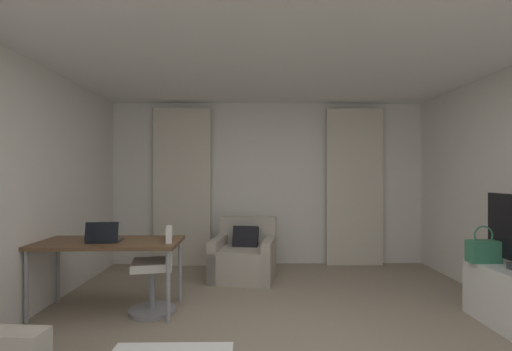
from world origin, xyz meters
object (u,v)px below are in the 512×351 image
at_px(armchair, 244,258).
at_px(desk_chair, 156,275).
at_px(desk, 109,246).
at_px(handbag_primary, 484,250).
at_px(laptop, 104,238).

height_order(armchair, desk_chair, desk_chair).
distance_m(desk, handbag_primary, 3.83).
distance_m(armchair, desk_chair, 1.54).
distance_m(desk_chair, handbag_primary, 3.34).
height_order(armchair, handbag_primary, handbag_primary).
relative_size(desk, handbag_primary, 4.00).
relative_size(armchair, laptop, 2.79).
bearing_deg(handbag_primary, desk, 176.59).
height_order(laptop, handbag_primary, laptop).
relative_size(desk_chair, handbag_primary, 2.39).
xyz_separation_m(desk, laptop, (-0.02, -0.08, 0.10)).
bearing_deg(handbag_primary, desk_chair, 176.50).
height_order(armchair, laptop, laptop).
relative_size(armchair, desk_chair, 1.09).
distance_m(armchair, handbag_primary, 2.85).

